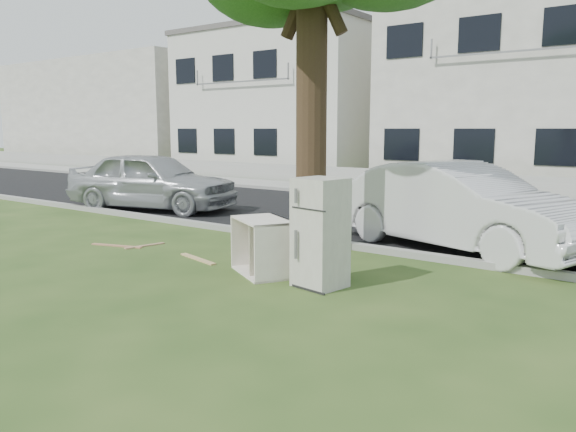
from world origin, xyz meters
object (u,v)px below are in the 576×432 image
Objects in this scene: fridge at (320,233)px; car_center at (459,207)px; cabinet at (263,246)px; car_left at (152,181)px.

car_center reaches higher than fridge.
fridge is 1.41× the size of cabinet.
car_center is at bearing 92.46° from cabinet.
car_center and car_left have the same top height.
fridge is 1.15m from cabinet.
car_left is (-7.82, 3.64, 0.03)m from fridge.
fridge is at bearing -129.81° from car_left.
car_left is at bearing 105.83° from car_center.
car_center is 8.52m from car_left.
fridge is at bearing 25.56° from cabinet.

